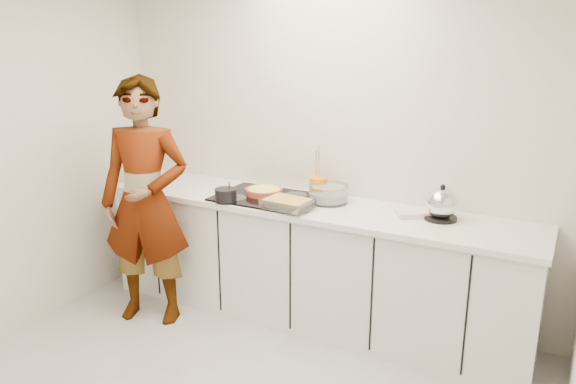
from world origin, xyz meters
The scene contains 12 objects.
wall_back centered at (0.00, 1.60, 1.30)m, with size 3.60×0.00×2.60m, color silver.
base_cabinets centered at (0.00, 1.28, 0.43)m, with size 3.20×0.58×0.87m, color white.
countertop centered at (0.00, 1.28, 0.89)m, with size 3.24×0.64×0.04m, color white.
hob centered at (-0.35, 1.26, 0.92)m, with size 0.72×0.54×0.01m, color black.
tart_dish centered at (-0.38, 1.30, 0.95)m, with size 0.36×0.36×0.05m.
saucepan centered at (-0.55, 1.03, 0.97)m, with size 0.20×0.20×0.15m.
baking_dish centered at (-0.07, 1.08, 0.96)m, with size 0.35×0.27×0.06m.
mixing_bowl centered at (0.11, 1.38, 0.97)m, with size 0.29×0.29×0.13m.
tea_towel centered at (0.74, 1.36, 0.93)m, with size 0.22×0.16×0.04m, color white.
kettle centered at (0.92, 1.37, 1.01)m, with size 0.24×0.24×0.24m.
utensil_crock centered at (-0.01, 1.44, 0.99)m, with size 0.12×0.12×0.16m, color orange.
cook centered at (-1.06, 0.75, 0.91)m, with size 0.66×0.44×1.82m, color white.
Camera 1 is at (1.67, -2.20, 2.11)m, focal length 35.00 mm.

